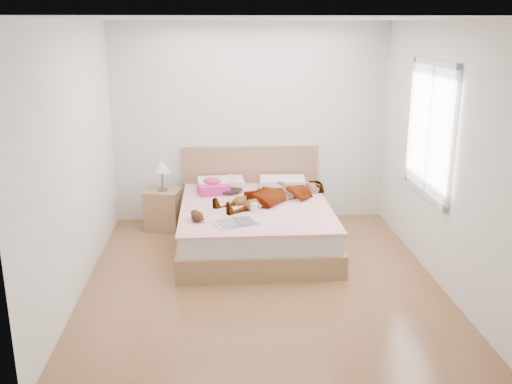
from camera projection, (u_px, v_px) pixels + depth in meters
ground at (262, 279)px, 5.93m from camera, size 4.00×4.00×0.00m
woman at (275, 192)px, 6.85m from camera, size 1.63×1.32×0.21m
hair at (227, 188)px, 7.27m from camera, size 0.44×0.54×0.08m
phone at (232, 177)px, 7.18m from camera, size 0.09×0.11×0.05m
room_shell at (430, 130)px, 5.91m from camera, size 4.00×4.00×4.00m
bed at (255, 221)px, 6.84m from camera, size 1.80×2.08×1.00m
towel at (213, 187)px, 7.15m from camera, size 0.43×0.37×0.20m
magazine at (236, 223)px, 6.07m from camera, size 0.51×0.41×0.03m
coffee_mug at (254, 207)px, 6.45m from camera, size 0.13×0.10×0.10m
plush_toy at (197, 216)px, 6.13m from camera, size 0.18×0.22×0.11m
nightstand at (163, 206)px, 7.33m from camera, size 0.49×0.46×0.91m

